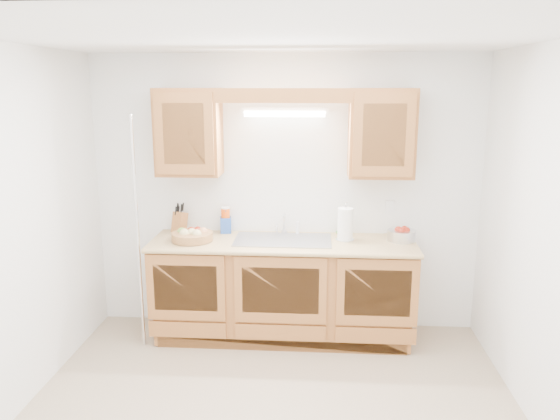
# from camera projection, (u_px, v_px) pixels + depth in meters

# --- Properties ---
(room) EXTENTS (3.52, 3.50, 2.50)m
(room) POSITION_uv_depth(u_px,v_px,m) (271.00, 240.00, 3.51)
(room) COLOR tan
(room) RESTS_ON ground
(base_cabinets) EXTENTS (2.20, 0.60, 0.86)m
(base_cabinets) POSITION_uv_depth(u_px,v_px,m) (283.00, 290.00, 4.86)
(base_cabinets) COLOR #A96631
(base_cabinets) RESTS_ON ground
(countertop) EXTENTS (2.30, 0.63, 0.04)m
(countertop) POSITION_uv_depth(u_px,v_px,m) (283.00, 243.00, 4.75)
(countertop) COLOR tan
(countertop) RESTS_ON base_cabinets
(upper_cabinet_left) EXTENTS (0.55, 0.33, 0.75)m
(upper_cabinet_left) POSITION_uv_depth(u_px,v_px,m) (189.00, 132.00, 4.74)
(upper_cabinet_left) COLOR #A96631
(upper_cabinet_left) RESTS_ON room
(upper_cabinet_right) EXTENTS (0.55, 0.33, 0.75)m
(upper_cabinet_right) POSITION_uv_depth(u_px,v_px,m) (382.00, 133.00, 4.62)
(upper_cabinet_right) COLOR #A96631
(upper_cabinet_right) RESTS_ON room
(valance) EXTENTS (2.20, 0.05, 0.12)m
(valance) POSITION_uv_depth(u_px,v_px,m) (283.00, 96.00, 4.47)
(valance) COLOR #A96631
(valance) RESTS_ON room
(fluorescent_fixture) EXTENTS (0.76, 0.08, 0.08)m
(fluorescent_fixture) POSITION_uv_depth(u_px,v_px,m) (285.00, 112.00, 4.72)
(fluorescent_fixture) COLOR white
(fluorescent_fixture) RESTS_ON room
(sink) EXTENTS (0.84, 0.46, 0.36)m
(sink) POSITION_uv_depth(u_px,v_px,m) (283.00, 248.00, 4.78)
(sink) COLOR #9E9EA3
(sink) RESTS_ON countertop
(wire_shelf_pole) EXTENTS (0.03, 0.03, 2.00)m
(wire_shelf_pole) POSITION_uv_depth(u_px,v_px,m) (138.00, 235.00, 4.56)
(wire_shelf_pole) COLOR silver
(wire_shelf_pole) RESTS_ON ground
(outlet_plate) EXTENTS (0.08, 0.01, 0.12)m
(outlet_plate) POSITION_uv_depth(u_px,v_px,m) (390.00, 207.00, 4.92)
(outlet_plate) COLOR white
(outlet_plate) RESTS_ON room
(fruit_basket) EXTENTS (0.45, 0.45, 0.11)m
(fruit_basket) POSITION_uv_depth(u_px,v_px,m) (192.00, 235.00, 4.74)
(fruit_basket) COLOR #B27847
(fruit_basket) RESTS_ON countertop
(knife_block) EXTENTS (0.14, 0.18, 0.28)m
(knife_block) POSITION_uv_depth(u_px,v_px,m) (180.00, 222.00, 4.99)
(knife_block) COLOR #A96631
(knife_block) RESTS_ON countertop
(orange_canister) EXTENTS (0.10, 0.10, 0.24)m
(orange_canister) POSITION_uv_depth(u_px,v_px,m) (226.00, 220.00, 4.98)
(orange_canister) COLOR #FF540E
(orange_canister) RESTS_ON countertop
(soap_bottle) EXTENTS (0.11, 0.12, 0.22)m
(soap_bottle) POSITION_uv_depth(u_px,v_px,m) (226.00, 221.00, 4.99)
(soap_bottle) COLOR #234DAF
(soap_bottle) RESTS_ON countertop
(sponge) EXTENTS (0.14, 0.10, 0.03)m
(sponge) POSITION_uv_depth(u_px,v_px,m) (344.00, 233.00, 4.95)
(sponge) COLOR #CC333F
(sponge) RESTS_ON countertop
(paper_towel) EXTENTS (0.16, 0.16, 0.34)m
(paper_towel) POSITION_uv_depth(u_px,v_px,m) (345.00, 225.00, 4.74)
(paper_towel) COLOR silver
(paper_towel) RESTS_ON countertop
(apple_bowl) EXTENTS (0.33, 0.33, 0.13)m
(apple_bowl) POSITION_uv_depth(u_px,v_px,m) (402.00, 234.00, 4.74)
(apple_bowl) COLOR silver
(apple_bowl) RESTS_ON countertop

